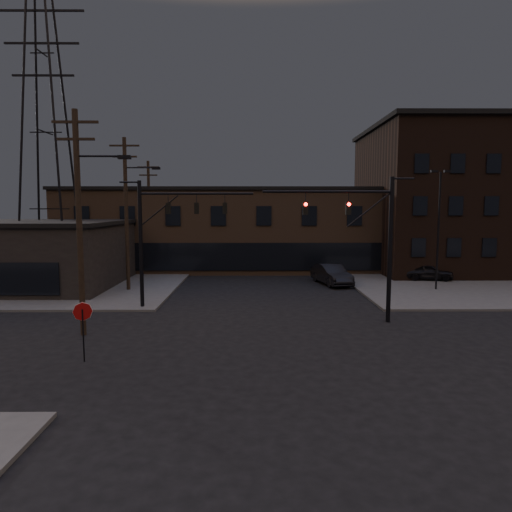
# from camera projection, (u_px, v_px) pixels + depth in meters

# --- Properties ---
(ground) EXTENTS (140.00, 140.00, 0.00)m
(ground) POSITION_uv_depth(u_px,v_px,m) (275.00, 347.00, 20.88)
(ground) COLOR black
(ground) RESTS_ON ground
(sidewalk_ne) EXTENTS (30.00, 30.00, 0.15)m
(sidewalk_ne) POSITION_uv_depth(u_px,v_px,m) (497.00, 275.00, 42.90)
(sidewalk_ne) COLOR #474744
(sidewalk_ne) RESTS_ON ground
(sidewalk_nw) EXTENTS (30.00, 30.00, 0.15)m
(sidewalk_nw) POSITION_uv_depth(u_px,v_px,m) (29.00, 275.00, 42.59)
(sidewalk_nw) COLOR #474744
(sidewalk_nw) RESTS_ON ground
(building_row) EXTENTS (40.00, 12.00, 8.00)m
(building_row) POSITION_uv_depth(u_px,v_px,m) (262.00, 230.00, 48.30)
(building_row) COLOR brown
(building_row) RESTS_ON ground
(building_right) EXTENTS (22.00, 16.00, 14.00)m
(building_right) POSITION_uv_depth(u_px,v_px,m) (480.00, 201.00, 46.16)
(building_right) COLOR black
(building_right) RESTS_ON ground
(building_left) EXTENTS (16.00, 12.00, 5.00)m
(building_left) POSITION_uv_depth(u_px,v_px,m) (15.00, 256.00, 36.38)
(building_left) COLOR black
(building_left) RESTS_ON ground
(traffic_signal_near) EXTENTS (7.12, 0.24, 8.00)m
(traffic_signal_near) POSITION_uv_depth(u_px,v_px,m) (370.00, 234.00, 24.87)
(traffic_signal_near) COLOR black
(traffic_signal_near) RESTS_ON ground
(traffic_signal_far) EXTENTS (7.12, 0.24, 8.00)m
(traffic_signal_far) POSITION_uv_depth(u_px,v_px,m) (161.00, 229.00, 28.26)
(traffic_signal_far) COLOR black
(traffic_signal_far) RESTS_ON ground
(stop_sign) EXTENTS (0.72, 0.33, 2.48)m
(stop_sign) POSITION_uv_depth(u_px,v_px,m) (83.00, 318.00, 18.65)
(stop_sign) COLOR black
(stop_sign) RESTS_ON ground
(utility_pole_near) EXTENTS (3.70, 0.28, 11.00)m
(utility_pole_near) POSITION_uv_depth(u_px,v_px,m) (80.00, 217.00, 22.18)
(utility_pole_near) COLOR black
(utility_pole_near) RESTS_ON ground
(utility_pole_mid) EXTENTS (3.70, 0.28, 11.50)m
(utility_pole_mid) POSITION_uv_depth(u_px,v_px,m) (127.00, 211.00, 34.08)
(utility_pole_mid) COLOR black
(utility_pole_mid) RESTS_ON ground
(utility_pole_far) EXTENTS (2.20, 0.28, 11.00)m
(utility_pole_far) POSITION_uv_depth(u_px,v_px,m) (149.00, 213.00, 46.04)
(utility_pole_far) COLOR black
(utility_pole_far) RESTS_ON ground
(transmission_tower) EXTENTS (7.00, 7.00, 25.00)m
(transmission_tower) POSITION_uv_depth(u_px,v_px,m) (46.00, 132.00, 37.34)
(transmission_tower) COLOR black
(transmission_tower) RESTS_ON ground
(lot_light_a) EXTENTS (1.50, 0.28, 9.14)m
(lot_light_a) POSITION_uv_depth(u_px,v_px,m) (439.00, 219.00, 34.31)
(lot_light_a) COLOR black
(lot_light_a) RESTS_ON ground
(lot_light_b) EXTENTS (1.50, 0.28, 9.14)m
(lot_light_b) POSITION_uv_depth(u_px,v_px,m) (485.00, 217.00, 39.33)
(lot_light_b) COLOR black
(lot_light_b) RESTS_ON ground
(parked_car_lot_a) EXTENTS (4.42, 2.39, 1.43)m
(parked_car_lot_a) POSITION_uv_depth(u_px,v_px,m) (427.00, 272.00, 39.21)
(parked_car_lot_a) COLOR black
(parked_car_lot_a) RESTS_ON sidewalk_ne
(parked_car_lot_b) EXTENTS (4.38, 2.57, 1.19)m
(parked_car_lot_b) POSITION_uv_depth(u_px,v_px,m) (438.00, 270.00, 40.91)
(parked_car_lot_b) COLOR #B6B6B8
(parked_car_lot_b) RESTS_ON sidewalk_ne
(car_crossing) EXTENTS (2.97, 5.40, 1.69)m
(car_crossing) POSITION_uv_depth(u_px,v_px,m) (332.00, 274.00, 37.73)
(car_crossing) COLOR black
(car_crossing) RESTS_ON ground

